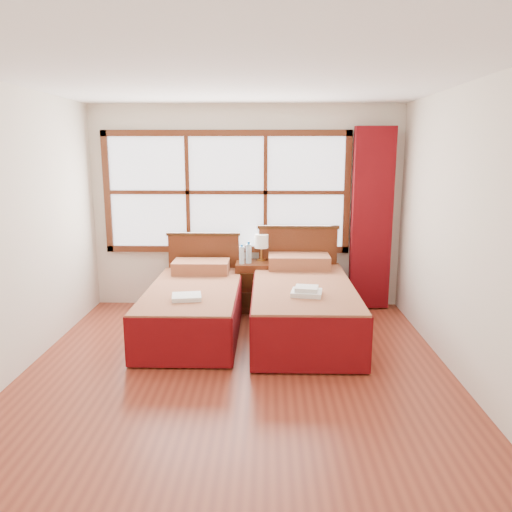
{
  "coord_description": "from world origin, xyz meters",
  "views": [
    {
      "loc": [
        0.27,
        -4.21,
        2.01
      ],
      "look_at": [
        0.16,
        0.7,
        0.98
      ],
      "focal_mm": 35.0,
      "sensor_mm": 36.0,
      "label": 1
    }
  ],
  "objects": [
    {
      "name": "floor",
      "position": [
        0.0,
        0.0,
        0.0
      ],
      "size": [
        4.5,
        4.5,
        0.0
      ],
      "primitive_type": "plane",
      "color": "brown",
      "rests_on": "ground"
    },
    {
      "name": "ceiling",
      "position": [
        0.0,
        0.0,
        2.6
      ],
      "size": [
        4.5,
        4.5,
        0.0
      ],
      "primitive_type": "plane",
      "rotation": [
        3.14,
        0.0,
        0.0
      ],
      "color": "white",
      "rests_on": "wall_back"
    },
    {
      "name": "wall_back",
      "position": [
        0.0,
        2.25,
        1.3
      ],
      "size": [
        4.0,
        0.0,
        4.0
      ],
      "primitive_type": "plane",
      "rotation": [
        1.57,
        0.0,
        0.0
      ],
      "color": "silver",
      "rests_on": "floor"
    },
    {
      "name": "wall_left",
      "position": [
        -2.0,
        0.0,
        1.3
      ],
      "size": [
        0.0,
        4.5,
        4.5
      ],
      "primitive_type": "plane",
      "rotation": [
        1.57,
        0.0,
        1.57
      ],
      "color": "silver",
      "rests_on": "floor"
    },
    {
      "name": "wall_right",
      "position": [
        2.0,
        0.0,
        1.3
      ],
      "size": [
        0.0,
        4.5,
        4.5
      ],
      "primitive_type": "plane",
      "rotation": [
        1.57,
        0.0,
        -1.57
      ],
      "color": "silver",
      "rests_on": "floor"
    },
    {
      "name": "window",
      "position": [
        -0.25,
        2.21,
        1.5
      ],
      "size": [
        3.16,
        0.06,
        1.56
      ],
      "color": "white",
      "rests_on": "wall_back"
    },
    {
      "name": "curtain",
      "position": [
        1.6,
        2.11,
        1.17
      ],
      "size": [
        0.5,
        0.16,
        2.3
      ],
      "primitive_type": "cube",
      "color": "maroon",
      "rests_on": "wall_back"
    },
    {
      "name": "bed_left",
      "position": [
        -0.55,
        1.2,
        0.3
      ],
      "size": [
        1.02,
        2.04,
        0.99
      ],
      "color": "#391E0C",
      "rests_on": "floor"
    },
    {
      "name": "bed_right",
      "position": [
        0.67,
        1.2,
        0.33
      ],
      "size": [
        1.11,
        2.16,
        1.08
      ],
      "color": "#391E0C",
      "rests_on": "floor"
    },
    {
      "name": "nightstand",
      "position": [
        0.12,
        1.99,
        0.32
      ],
      "size": [
        0.47,
        0.47,
        0.63
      ],
      "color": "#542512",
      "rests_on": "floor"
    },
    {
      "name": "towels_left",
      "position": [
        -0.55,
        0.7,
        0.55
      ],
      "size": [
        0.33,
        0.3,
        0.05
      ],
      "rotation": [
        0.0,
        0.0,
        0.16
      ],
      "color": "white",
      "rests_on": "bed_left"
    },
    {
      "name": "towels_right",
      "position": [
        0.68,
        0.69,
        0.62
      ],
      "size": [
        0.34,
        0.31,
        0.09
      ],
      "rotation": [
        0.0,
        0.0,
        -0.16
      ],
      "color": "white",
      "rests_on": "bed_right"
    },
    {
      "name": "lamp",
      "position": [
        0.2,
        2.1,
        0.87
      ],
      "size": [
        0.18,
        0.18,
        0.34
      ],
      "color": "#C58E3F",
      "rests_on": "nightstand"
    },
    {
      "name": "bottle_near",
      "position": [
        -0.04,
        1.89,
        0.74
      ],
      "size": [
        0.07,
        0.07,
        0.25
      ],
      "color": "silver",
      "rests_on": "nightstand"
    },
    {
      "name": "bottle_far",
      "position": [
        0.04,
        1.94,
        0.76
      ],
      "size": [
        0.07,
        0.07,
        0.28
      ],
      "color": "silver",
      "rests_on": "nightstand"
    }
  ]
}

